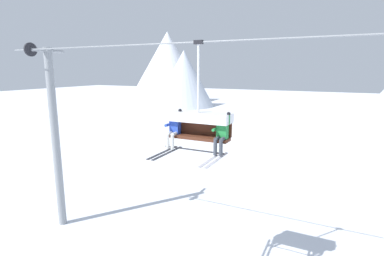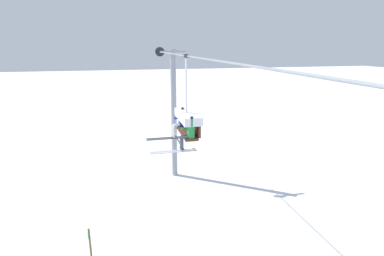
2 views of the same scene
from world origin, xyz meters
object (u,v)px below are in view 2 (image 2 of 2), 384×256
Objects in this scene: chairlift_chair at (188,119)px; trail_sign at (90,244)px; skier_blue at (179,122)px; lift_tower_near at (174,112)px; skier_green at (187,133)px.

chairlift_chair is 2.08× the size of trail_sign.
lift_tower_near is at bearing 172.28° from skier_blue.
skier_green is (8.46, -0.92, 1.08)m from lift_tower_near.
skier_blue is (6.81, -0.92, 1.08)m from lift_tower_near.
chairlift_chair reaches higher than skier_blue.
skier_blue is at bearing 180.00° from skier_green.
skier_blue is at bearing -165.39° from chairlift_chair.
skier_blue and skier_green have the same top height.
skier_blue is at bearing -7.72° from lift_tower_near.
chairlift_chair is 6.32m from trail_sign.
skier_green is (1.65, 0.00, 0.00)m from skier_blue.
skier_green is at bearing 0.00° from skier_blue.
chairlift_chair is at bearing 14.61° from skier_blue.
skier_blue is (-0.82, -0.21, -0.30)m from chairlift_chair.
lift_tower_near is 4.96× the size of skier_blue.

